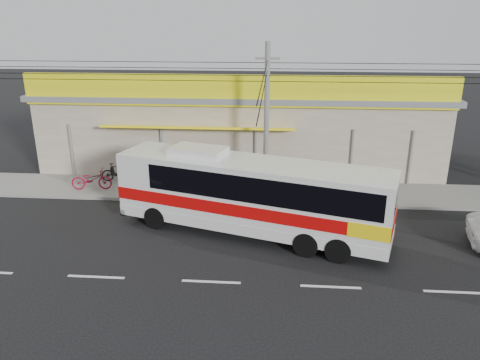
% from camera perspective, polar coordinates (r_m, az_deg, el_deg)
% --- Properties ---
extents(ground, '(120.00, 120.00, 0.00)m').
position_cam_1_polar(ground, '(18.35, -2.46, -8.19)').
color(ground, black).
rests_on(ground, ground).
extents(sidewalk, '(30.00, 3.20, 0.15)m').
position_cam_1_polar(sidewalk, '(23.76, -0.75, -1.31)').
color(sidewalk, slate).
rests_on(sidewalk, ground).
extents(lane_markings, '(50.00, 0.12, 0.01)m').
position_cam_1_polar(lane_markings, '(16.20, -3.53, -12.29)').
color(lane_markings, silver).
rests_on(lane_markings, ground).
extents(storefront_building, '(22.60, 9.20, 5.70)m').
position_cam_1_polar(storefront_building, '(28.42, 0.24, 6.88)').
color(storefront_building, gray).
rests_on(storefront_building, ground).
extents(coach_bus, '(11.31, 5.59, 3.43)m').
position_cam_1_polar(coach_bus, '(18.66, 1.85, -1.50)').
color(coach_bus, silver).
rests_on(coach_bus, ground).
extents(motorbike_red, '(2.08, 0.97, 1.05)m').
position_cam_1_polar(motorbike_red, '(24.73, -17.66, 0.07)').
color(motorbike_red, maroon).
rests_on(motorbike_red, sidewalk).
extents(motorbike_dark, '(1.70, 0.80, 0.98)m').
position_cam_1_polar(motorbike_dark, '(25.64, -14.76, 0.96)').
color(motorbike_dark, black).
rests_on(motorbike_dark, sidewalk).
extents(utility_pole, '(34.00, 14.00, 7.42)m').
position_cam_1_polar(utility_pole, '(21.65, 3.36, 13.10)').
color(utility_pole, slate).
rests_on(utility_pole, ground).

